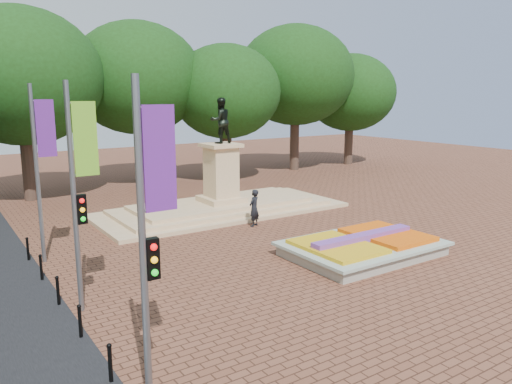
{
  "coord_description": "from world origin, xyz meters",
  "views": [
    {
      "loc": [
        -13.77,
        -16.05,
        6.62
      ],
      "look_at": [
        -1.33,
        2.49,
        2.2
      ],
      "focal_mm": 35.0,
      "sensor_mm": 36.0,
      "label": 1
    }
  ],
  "objects": [
    {
      "name": "banner_poles",
      "position": [
        -10.08,
        -1.31,
        3.88
      ],
      "size": [
        0.88,
        11.17,
        7.0
      ],
      "color": "slate",
      "rests_on": "ground"
    },
    {
      "name": "monument",
      "position": [
        0.0,
        8.0,
        0.88
      ],
      "size": [
        14.0,
        6.0,
        6.4
      ],
      "color": "tan",
      "rests_on": "ground"
    },
    {
      "name": "bollard_row",
      "position": [
        -10.7,
        -1.5,
        0.53
      ],
      "size": [
        0.12,
        13.12,
        0.98
      ],
      "color": "black",
      "rests_on": "ground"
    },
    {
      "name": "ground",
      "position": [
        0.0,
        0.0,
        0.0
      ],
      "size": [
        90.0,
        90.0,
        0.0
      ],
      "primitive_type": "plane",
      "color": "brown",
      "rests_on": "ground"
    },
    {
      "name": "pedestrian",
      "position": [
        -0.2,
        4.36,
        0.95
      ],
      "size": [
        0.82,
        0.72,
        1.89
      ],
      "primitive_type": "imported",
      "rotation": [
        0.0,
        0.0,
        3.61
      ],
      "color": "black",
      "rests_on": "ground"
    },
    {
      "name": "flower_bed",
      "position": [
        1.03,
        -2.0,
        0.38
      ],
      "size": [
        6.3,
        4.3,
        0.91
      ],
      "color": "gray",
      "rests_on": "ground"
    },
    {
      "name": "tree_row_back",
      "position": [
        2.33,
        18.0,
        6.67
      ],
      "size": [
        44.8,
        8.8,
        10.43
      ],
      "color": "#38271E",
      "rests_on": "ground"
    }
  ]
}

